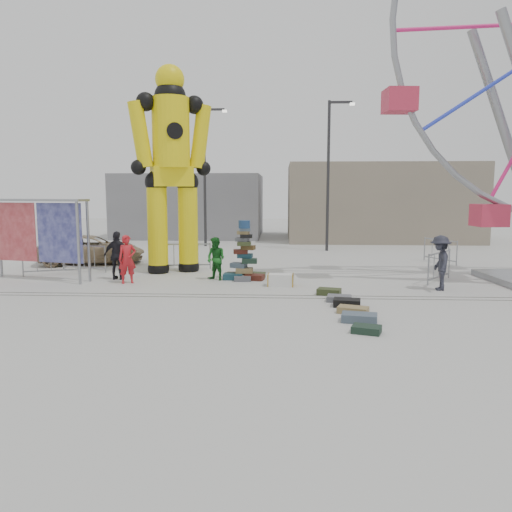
{
  "coord_description": "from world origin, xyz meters",
  "views": [
    {
      "loc": [
        0.49,
        -14.32,
        3.23
      ],
      "look_at": [
        -0.32,
        1.73,
        1.14
      ],
      "focal_mm": 35.0,
      "sensor_mm": 36.0,
      "label": 1
    }
  ],
  "objects_px": {
    "crash_test_dummy": "(172,162)",
    "barricade_wheel_back": "(440,251)",
    "suitcase_tower": "(244,263)",
    "steamer_trunk": "(281,280)",
    "barricade_wheel_front": "(439,266)",
    "parked_suv": "(92,249)",
    "pedestrian_grey": "(440,263)",
    "banner_scaffold": "(36,219)",
    "barricade_dummy_a": "(51,261)",
    "pedestrian_black": "(118,256)",
    "lamp_post_right": "(330,168)",
    "lamp_post_left": "(206,170)",
    "barricade_dummy_b": "(84,258)",
    "pedestrian_green": "(216,259)",
    "pedestrian_red": "(127,259)",
    "barricade_dummy_c": "(186,256)"
  },
  "relations": [
    {
      "from": "crash_test_dummy",
      "to": "barricade_wheel_back",
      "type": "bearing_deg",
      "value": -8.6
    },
    {
      "from": "pedestrian_grey",
      "to": "banner_scaffold",
      "type": "bearing_deg",
      "value": -87.47
    },
    {
      "from": "steamer_trunk",
      "to": "pedestrian_black",
      "type": "distance_m",
      "value": 6.11
    },
    {
      "from": "barricade_dummy_a",
      "to": "barricade_wheel_front",
      "type": "height_order",
      "value": "same"
    },
    {
      "from": "barricade_wheel_front",
      "to": "lamp_post_right",
      "type": "bearing_deg",
      "value": 56.02
    },
    {
      "from": "parked_suv",
      "to": "lamp_post_left",
      "type": "bearing_deg",
      "value": -44.6
    },
    {
      "from": "suitcase_tower",
      "to": "pedestrian_grey",
      "type": "relative_size",
      "value": 1.2
    },
    {
      "from": "pedestrian_green",
      "to": "pedestrian_grey",
      "type": "relative_size",
      "value": 0.87
    },
    {
      "from": "steamer_trunk",
      "to": "barricade_wheel_front",
      "type": "xyz_separation_m",
      "value": [
        5.69,
        1.11,
        0.34
      ]
    },
    {
      "from": "banner_scaffold",
      "to": "steamer_trunk",
      "type": "bearing_deg",
      "value": 8.81
    },
    {
      "from": "banner_scaffold",
      "to": "suitcase_tower",
      "type": "bearing_deg",
      "value": 17.91
    },
    {
      "from": "lamp_post_right",
      "to": "parked_suv",
      "type": "bearing_deg",
      "value": -153.81
    },
    {
      "from": "barricade_dummy_c",
      "to": "barricade_wheel_back",
      "type": "distance_m",
      "value": 11.43
    },
    {
      "from": "banner_scaffold",
      "to": "pedestrian_green",
      "type": "relative_size",
      "value": 2.63
    },
    {
      "from": "lamp_post_left",
      "to": "parked_suv",
      "type": "height_order",
      "value": "lamp_post_left"
    },
    {
      "from": "barricade_dummy_c",
      "to": "pedestrian_green",
      "type": "relative_size",
      "value": 1.27
    },
    {
      "from": "pedestrian_grey",
      "to": "barricade_wheel_front",
      "type": "bearing_deg",
      "value": 170.48
    },
    {
      "from": "barricade_dummy_b",
      "to": "pedestrian_black",
      "type": "relative_size",
      "value": 1.12
    },
    {
      "from": "lamp_post_left",
      "to": "crash_test_dummy",
      "type": "distance_m",
      "value": 9.63
    },
    {
      "from": "barricade_dummy_b",
      "to": "pedestrian_red",
      "type": "distance_m",
      "value": 3.57
    },
    {
      "from": "lamp_post_right",
      "to": "barricade_wheel_back",
      "type": "relative_size",
      "value": 4.0
    },
    {
      "from": "barricade_wheel_back",
      "to": "pedestrian_green",
      "type": "distance_m",
      "value": 10.79
    },
    {
      "from": "crash_test_dummy",
      "to": "barricade_wheel_back",
      "type": "xyz_separation_m",
      "value": [
        11.54,
        3.16,
        -3.84
      ]
    },
    {
      "from": "steamer_trunk",
      "to": "barricade_dummy_a",
      "type": "height_order",
      "value": "barricade_dummy_a"
    },
    {
      "from": "barricade_wheel_back",
      "to": "parked_suv",
      "type": "height_order",
      "value": "parked_suv"
    },
    {
      "from": "lamp_post_right",
      "to": "banner_scaffold",
      "type": "distance_m",
      "value": 15.2
    },
    {
      "from": "banner_scaffold",
      "to": "barricade_dummy_b",
      "type": "distance_m",
      "value": 2.75
    },
    {
      "from": "banner_scaffold",
      "to": "barricade_wheel_front",
      "type": "xyz_separation_m",
      "value": [
        14.54,
        0.42,
        -1.67
      ]
    },
    {
      "from": "lamp_post_right",
      "to": "pedestrian_black",
      "type": "relative_size",
      "value": 4.49
    },
    {
      "from": "pedestrian_red",
      "to": "pedestrian_green",
      "type": "xyz_separation_m",
      "value": [
        3.04,
        0.78,
        -0.07
      ]
    },
    {
      "from": "pedestrian_green",
      "to": "pedestrian_grey",
      "type": "distance_m",
      "value": 7.73
    },
    {
      "from": "barricade_wheel_front",
      "to": "banner_scaffold",
      "type": "bearing_deg",
      "value": 129.33
    },
    {
      "from": "suitcase_tower",
      "to": "barricade_dummy_a",
      "type": "distance_m",
      "value": 7.58
    },
    {
      "from": "barricade_dummy_b",
      "to": "pedestrian_grey",
      "type": "distance_m",
      "value": 13.56
    },
    {
      "from": "barricade_dummy_b",
      "to": "pedestrian_grey",
      "type": "relative_size",
      "value": 1.11
    },
    {
      "from": "crash_test_dummy",
      "to": "pedestrian_red",
      "type": "xyz_separation_m",
      "value": [
        -1.09,
        -2.56,
        -3.53
      ]
    },
    {
      "from": "pedestrian_black",
      "to": "barricade_dummy_c",
      "type": "bearing_deg",
      "value": -122.85
    },
    {
      "from": "barricade_dummy_a",
      "to": "pedestrian_black",
      "type": "relative_size",
      "value": 1.12
    },
    {
      "from": "suitcase_tower",
      "to": "banner_scaffold",
      "type": "xyz_separation_m",
      "value": [
        -7.51,
        -0.6,
        1.62
      ]
    },
    {
      "from": "banner_scaffold",
      "to": "parked_suv",
      "type": "bearing_deg",
      "value": 98.43
    },
    {
      "from": "barricade_wheel_front",
      "to": "parked_suv",
      "type": "distance_m",
      "value": 14.69
    },
    {
      "from": "barricade_dummy_a",
      "to": "barricade_dummy_c",
      "type": "relative_size",
      "value": 1.0
    },
    {
      "from": "barricade_dummy_b",
      "to": "pedestrian_black",
      "type": "height_order",
      "value": "pedestrian_black"
    },
    {
      "from": "lamp_post_right",
      "to": "banner_scaffold",
      "type": "xyz_separation_m",
      "value": [
        -11.46,
        -9.72,
        -2.26
      ]
    },
    {
      "from": "suitcase_tower",
      "to": "pedestrian_grey",
      "type": "distance_m",
      "value": 6.8
    },
    {
      "from": "suitcase_tower",
      "to": "steamer_trunk",
      "type": "distance_m",
      "value": 1.91
    },
    {
      "from": "pedestrian_black",
      "to": "pedestrian_green",
      "type": "bearing_deg",
      "value": -173.23
    },
    {
      "from": "parked_suv",
      "to": "barricade_wheel_back",
      "type": "bearing_deg",
      "value": -102.22
    },
    {
      "from": "pedestrian_black",
      "to": "pedestrian_grey",
      "type": "distance_m",
      "value": 11.3
    },
    {
      "from": "lamp_post_right",
      "to": "pedestrian_black",
      "type": "bearing_deg",
      "value": -132.29
    }
  ]
}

